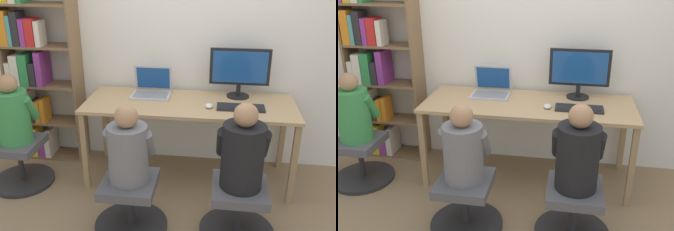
# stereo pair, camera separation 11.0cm
# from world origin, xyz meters

# --- Properties ---
(ground_plane) EXTENTS (14.00, 14.00, 0.00)m
(ground_plane) POSITION_xyz_m (0.00, 0.00, 0.00)
(ground_plane) COLOR #846B4C
(wall_back) EXTENTS (10.00, 0.05, 2.60)m
(wall_back) POSITION_xyz_m (0.00, 0.78, 1.30)
(wall_back) COLOR silver
(wall_back) RESTS_ON ground_plane
(desk) EXTENTS (1.90, 0.71, 0.77)m
(desk) POSITION_xyz_m (0.00, 0.36, 0.70)
(desk) COLOR tan
(desk) RESTS_ON ground_plane
(desktop_monitor) EXTENTS (0.55, 0.21, 0.46)m
(desktop_monitor) POSITION_xyz_m (0.44, 0.57, 1.02)
(desktop_monitor) COLOR black
(desktop_monitor) RESTS_ON desk
(laptop) EXTENTS (0.36, 0.30, 0.26)m
(laptop) POSITION_xyz_m (-0.38, 0.51, 0.83)
(laptop) COLOR #B7B7BC
(laptop) RESTS_ON desk
(keyboard) EXTENTS (0.41, 0.16, 0.03)m
(keyboard) POSITION_xyz_m (0.45, 0.26, 0.79)
(keyboard) COLOR #232326
(keyboard) RESTS_ON desk
(computer_mouse_by_keyboard) EXTENTS (0.07, 0.09, 0.04)m
(computer_mouse_by_keyboard) POSITION_xyz_m (0.18, 0.25, 0.79)
(computer_mouse_by_keyboard) COLOR silver
(computer_mouse_by_keyboard) RESTS_ON desk
(office_chair_left) EXTENTS (0.58, 0.58, 0.43)m
(office_chair_left) POSITION_xyz_m (0.45, -0.42, 0.21)
(office_chair_left) COLOR #262628
(office_chair_left) RESTS_ON ground_plane
(office_chair_right) EXTENTS (0.58, 0.58, 0.43)m
(office_chair_right) POSITION_xyz_m (-0.38, -0.46, 0.21)
(office_chair_right) COLOR #262628
(office_chair_right) RESTS_ON ground_plane
(person_at_monitor) EXTENTS (0.38, 0.33, 0.65)m
(person_at_monitor) POSITION_xyz_m (0.45, -0.42, 0.71)
(person_at_monitor) COLOR black
(person_at_monitor) RESTS_ON office_chair_left
(person_at_laptop) EXTENTS (0.36, 0.31, 0.60)m
(person_at_laptop) POSITION_xyz_m (-0.38, -0.46, 0.69)
(person_at_laptop) COLOR slate
(person_at_laptop) RESTS_ON office_chair_right
(bookshelf) EXTENTS (0.74, 0.28, 2.00)m
(bookshelf) POSITION_xyz_m (-1.60, 0.59, 0.94)
(bookshelf) COLOR brown
(bookshelf) RESTS_ON ground_plane
(office_chair_side) EXTENTS (0.58, 0.58, 0.43)m
(office_chair_side) POSITION_xyz_m (-1.55, 0.04, 0.21)
(office_chair_side) COLOR #262628
(office_chair_side) RESTS_ON ground_plane
(person_near_shelf) EXTENTS (0.36, 0.32, 0.63)m
(person_near_shelf) POSITION_xyz_m (-1.55, 0.04, 0.70)
(person_near_shelf) COLOR #388C47
(person_near_shelf) RESTS_ON office_chair_side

